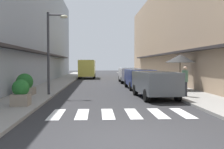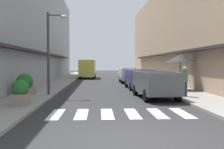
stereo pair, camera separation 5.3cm
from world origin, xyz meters
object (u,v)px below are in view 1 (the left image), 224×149
parked_car_mid (139,77)px  parked_car_far (129,73)px  planter_midblock (25,85)px  cafe_umbrella (180,59)px  parked_car_near (155,81)px  planter_corner (21,93)px  pedestrian_walking_near (185,81)px  delivery_van (87,67)px  street_lamp (52,44)px

parked_car_mid → parked_car_far: size_ratio=0.96×
planter_midblock → cafe_umbrella: bearing=14.6°
parked_car_near → planter_corner: bearing=-154.9°
pedestrian_walking_near → cafe_umbrella: bearing=-23.1°
parked_car_mid → cafe_umbrella: 3.41m
delivery_van → planter_corner: (-1.97, -23.61, -0.74)m
cafe_umbrella → pedestrian_walking_near: (-0.91, -3.81, -1.26)m
delivery_van → planter_corner: 23.70m
parked_car_near → parked_car_mid: (0.00, 5.54, -0.00)m
parked_car_mid → pedestrian_walking_near: 5.93m
street_lamp → planter_midblock: (-1.54, -0.08, -2.37)m
delivery_van → planter_midblock: 19.76m
parked_car_mid → delivery_van: delivery_van is taller
planter_corner → pedestrian_walking_near: (7.97, 2.81, 0.31)m
parked_car_near → cafe_umbrella: cafe_umbrella is taller
parked_car_mid → pedestrian_walking_near: pedestrian_walking_near is taller
delivery_van → pedestrian_walking_near: size_ratio=3.36×
parked_car_mid → planter_midblock: (-7.27, -4.45, -0.25)m
pedestrian_walking_near → parked_car_far: bearing=-2.3°
planter_corner → planter_midblock: 4.17m
parked_car_near → cafe_umbrella: bearing=55.3°
parked_car_far → planter_midblock: size_ratio=3.64×
parked_car_mid → planter_corner: 10.64m
delivery_van → street_lamp: street_lamp is taller
parked_car_near → pedestrian_walking_near: size_ratio=2.73×
cafe_umbrella → planter_midblock: bearing=-165.4°
street_lamp → pedestrian_walking_near: street_lamp is taller
parked_car_near → cafe_umbrella: size_ratio=1.85×
cafe_umbrella → planter_corner: cafe_umbrella is taller
delivery_van → planter_corner: delivery_van is taller
parked_car_far → planter_corner: bearing=-112.8°
delivery_van → pedestrian_walking_near: (6.01, -20.79, -0.44)m
delivery_van → street_lamp: (-1.33, -19.46, 1.64)m
parked_car_far → delivery_van: delivery_van is taller
delivery_van → street_lamp: size_ratio=1.16×
parked_car_far → planter_corner: 16.43m
street_lamp → planter_midblock: 2.83m
parked_car_far → parked_car_near: bearing=-90.0°
cafe_umbrella → planter_corner: bearing=-143.3°
parked_car_far → cafe_umbrella: 8.98m
parked_car_far → planter_midblock: (-7.27, -11.07, -0.25)m
street_lamp → cafe_umbrella: size_ratio=1.96×
pedestrian_walking_near → parked_car_mid: bearing=6.0°
parked_car_mid → street_lamp: bearing=-142.7°
cafe_umbrella → planter_corner: (-8.88, -6.62, -1.57)m
parked_car_far → planter_midblock: parked_car_far is taller
street_lamp → cafe_umbrella: 8.64m
parked_car_mid → planter_corner: bearing=-126.8°
street_lamp → cafe_umbrella: (8.24, 2.47, -0.81)m
planter_midblock → pedestrian_walking_near: bearing=-8.1°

